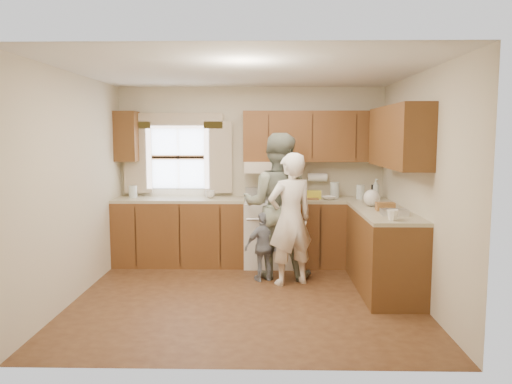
{
  "coord_description": "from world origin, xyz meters",
  "views": [
    {
      "loc": [
        0.23,
        -5.45,
        1.82
      ],
      "look_at": [
        0.1,
        0.4,
        1.15
      ],
      "focal_mm": 35.0,
      "sensor_mm": 36.0,
      "label": 1
    }
  ],
  "objects_px": {
    "woman_right": "(277,206)",
    "child": "(264,247)",
    "stove": "(272,232)",
    "woman_left": "(290,219)"
  },
  "relations": [
    {
      "from": "woman_right",
      "to": "child",
      "type": "xyz_separation_m",
      "value": [
        -0.16,
        -0.2,
        -0.49
      ]
    },
    {
      "from": "woman_right",
      "to": "child",
      "type": "distance_m",
      "value": 0.55
    },
    {
      "from": "stove",
      "to": "woman_left",
      "type": "height_order",
      "value": "woman_left"
    },
    {
      "from": "stove",
      "to": "woman_left",
      "type": "bearing_deg",
      "value": -76.82
    },
    {
      "from": "woman_right",
      "to": "child",
      "type": "height_order",
      "value": "woman_right"
    },
    {
      "from": "woman_left",
      "to": "child",
      "type": "bearing_deg",
      "value": -47.38
    },
    {
      "from": "stove",
      "to": "woman_left",
      "type": "relative_size",
      "value": 0.66
    },
    {
      "from": "woman_left",
      "to": "woman_right",
      "type": "bearing_deg",
      "value": -89.83
    },
    {
      "from": "stove",
      "to": "woman_right",
      "type": "relative_size",
      "value": 0.58
    },
    {
      "from": "woman_left",
      "to": "woman_right",
      "type": "xyz_separation_m",
      "value": [
        -0.15,
        0.33,
        0.12
      ]
    }
  ]
}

